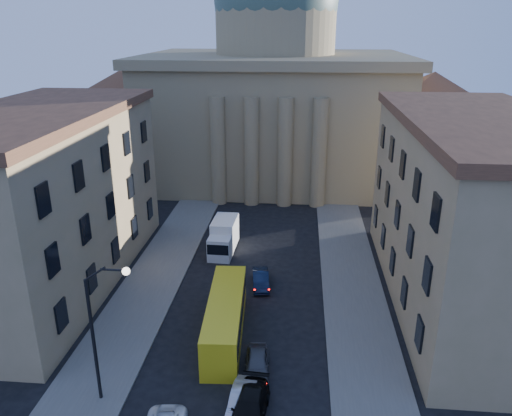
% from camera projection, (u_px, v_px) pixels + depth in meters
% --- Properties ---
extents(sidewalk_left, '(5.00, 60.00, 0.15)m').
position_uv_depth(sidewalk_left, '(138.00, 307.00, 38.90)').
color(sidewalk_left, '#5A5853').
rests_on(sidewalk_left, ground).
extents(sidewalk_right, '(5.00, 60.00, 0.15)m').
position_uv_depth(sidewalk_right, '(358.00, 318.00, 37.47)').
color(sidewalk_right, '#5A5853').
rests_on(sidewalk_right, ground).
extents(church, '(68.02, 28.76, 36.60)m').
position_uv_depth(church, '(275.00, 93.00, 69.07)').
color(church, '#8B7755').
rests_on(church, ground).
extents(building_left, '(11.60, 26.60, 14.70)m').
position_uv_depth(building_left, '(44.00, 199.00, 40.80)').
color(building_left, tan).
rests_on(building_left, ground).
extents(building_right, '(11.60, 26.60, 14.70)m').
position_uv_depth(building_right, '(472.00, 212.00, 37.93)').
color(building_right, tan).
rests_on(building_right, ground).
extents(street_lamp, '(2.62, 0.44, 8.83)m').
position_uv_depth(street_lamp, '(100.00, 323.00, 27.63)').
color(street_lamp, black).
rests_on(street_lamp, ground).
extents(car_right_near, '(1.66, 3.89, 1.25)m').
position_uv_depth(car_right_near, '(242.00, 400.00, 28.54)').
color(car_right_near, '#A4A6AC').
rests_on(car_right_near, ground).
extents(car_right_mid, '(2.27, 4.86, 1.37)m').
position_uv_depth(car_right_mid, '(250.00, 408.00, 27.88)').
color(car_right_mid, black).
rests_on(car_right_mid, ground).
extents(car_right_far, '(1.74, 3.89, 1.30)m').
position_uv_depth(car_right_far, '(257.00, 363.00, 31.64)').
color(car_right_far, '#47474B').
rests_on(car_right_far, ground).
extents(car_right_distant, '(1.79, 3.96, 1.26)m').
position_uv_depth(car_right_distant, '(261.00, 279.00, 42.03)').
color(car_right_distant, '#0E1A32').
rests_on(car_right_distant, ground).
extents(city_bus, '(2.94, 10.40, 2.90)m').
position_uv_depth(city_bus, '(225.00, 316.00, 35.03)').
color(city_bus, gold).
rests_on(city_bus, ground).
extents(box_truck, '(2.37, 5.58, 3.02)m').
position_uv_depth(box_truck, '(223.00, 237.00, 48.29)').
color(box_truck, silver).
rests_on(box_truck, ground).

